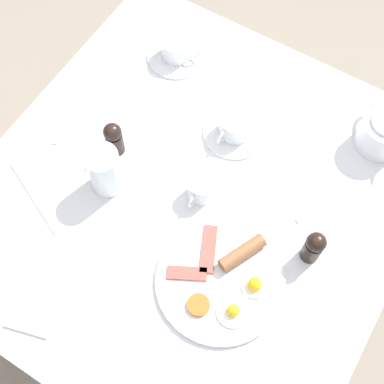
{
  "coord_description": "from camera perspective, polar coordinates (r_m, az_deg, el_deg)",
  "views": [
    {
      "loc": [
        0.45,
        0.27,
        1.9
      ],
      "look_at": [
        0.0,
        0.0,
        0.8
      ],
      "focal_mm": 50.0,
      "sensor_mm": 36.0,
      "label": 1
    }
  ],
  "objects": [
    {
      "name": "table",
      "position": [
        1.31,
        -0.0,
        -1.87
      ],
      "size": [
        1.02,
        0.96,
        0.78
      ],
      "color": "silver",
      "rests_on": "ground_plane"
    },
    {
      "name": "knife_by_plate",
      "position": [
        1.29,
        -16.42,
        -0.54
      ],
      "size": [
        0.1,
        0.21,
        0.0
      ],
      "rotation": [
        0.0,
        0.0,
        5.88
      ],
      "color": "silver",
      "rests_on": "table"
    },
    {
      "name": "breakfast_plate",
      "position": [
        1.16,
        3.31,
        -9.27
      ],
      "size": [
        0.28,
        0.28,
        0.04
      ],
      "color": "white",
      "rests_on": "table"
    },
    {
      "name": "ground_plane",
      "position": [
        1.97,
        -0.0,
        -10.03
      ],
      "size": [
        8.0,
        8.0,
        0.0
      ],
      "primitive_type": "plane",
      "color": "gray"
    },
    {
      "name": "fork_by_plate",
      "position": [
        1.26,
        14.11,
        -1.29
      ],
      "size": [
        0.15,
        0.09,
        0.0
      ],
      "rotation": [
        0.0,
        0.0,
        4.24
      ],
      "color": "silver",
      "rests_on": "table"
    },
    {
      "name": "creamer_jug",
      "position": [
        1.21,
        0.92,
        0.36
      ],
      "size": [
        0.08,
        0.06,
        0.06
      ],
      "color": "white",
      "rests_on": "table"
    },
    {
      "name": "teacup_with_saucer_left",
      "position": [
        1.3,
        4.48,
        6.99
      ],
      "size": [
        0.16,
        0.16,
        0.06
      ],
      "color": "white",
      "rests_on": "table"
    },
    {
      "name": "spoon_for_tea",
      "position": [
        1.37,
        -13.38,
        7.55
      ],
      "size": [
        0.15,
        0.05,
        0.0
      ],
      "rotation": [
        0.0,
        0.0,
        4.98
      ],
      "color": "silver",
      "rests_on": "table"
    },
    {
      "name": "pepper_grinder",
      "position": [
        1.16,
        12.85,
        -5.71
      ],
      "size": [
        0.04,
        0.04,
        0.1
      ],
      "color": "black",
      "rests_on": "table"
    },
    {
      "name": "salt_grinder",
      "position": [
        1.26,
        -8.33,
        5.69
      ],
      "size": [
        0.04,
        0.04,
        0.1
      ],
      "color": "black",
      "rests_on": "table"
    },
    {
      "name": "napkin_folded",
      "position": [
        1.2,
        -16.09,
        -11.04
      ],
      "size": [
        0.16,
        0.13,
        0.01
      ],
      "rotation": [
        0.0,
        0.0,
        0.28
      ],
      "color": "white",
      "rests_on": "table"
    },
    {
      "name": "water_glass_tall",
      "position": [
        1.21,
        -9.29,
        2.3
      ],
      "size": [
        0.08,
        0.08,
        0.13
      ],
      "color": "white",
      "rests_on": "table"
    },
    {
      "name": "teacup_with_saucer_right",
      "position": [
        1.44,
        -1.65,
        14.92
      ],
      "size": [
        0.16,
        0.16,
        0.06
      ],
      "color": "white",
      "rests_on": "table"
    },
    {
      "name": "teapot_near",
      "position": [
        1.34,
        19.66,
        6.01
      ],
      "size": [
        0.16,
        0.13,
        0.11
      ],
      "rotation": [
        0.0,
        0.0,
        0.65
      ],
      "color": "white",
      "rests_on": "table"
    }
  ]
}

